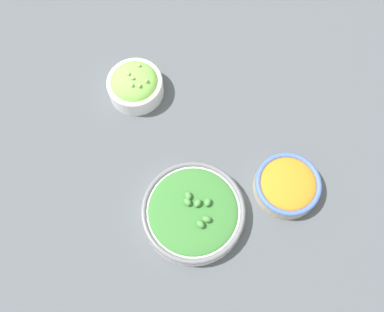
# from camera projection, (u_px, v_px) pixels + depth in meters

# --- Properties ---
(ground_plane) EXTENTS (3.00, 3.00, 0.00)m
(ground_plane) POSITION_uv_depth(u_px,v_px,m) (192.00, 161.00, 0.98)
(ground_plane) COLOR #4C5156
(bowl_broccoli) EXTENTS (0.22, 0.22, 0.06)m
(bowl_broccoli) POSITION_uv_depth(u_px,v_px,m) (193.00, 212.00, 0.91)
(bowl_broccoli) COLOR white
(bowl_broccoli) RESTS_ON ground_plane
(bowl_carrots) EXTENTS (0.14, 0.14, 0.05)m
(bowl_carrots) POSITION_uv_depth(u_px,v_px,m) (287.00, 185.00, 0.93)
(bowl_carrots) COLOR beige
(bowl_carrots) RESTS_ON ground_plane
(bowl_lettuce) EXTENTS (0.13, 0.13, 0.08)m
(bowl_lettuce) POSITION_uv_depth(u_px,v_px,m) (135.00, 85.00, 1.01)
(bowl_lettuce) COLOR white
(bowl_lettuce) RESTS_ON ground_plane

